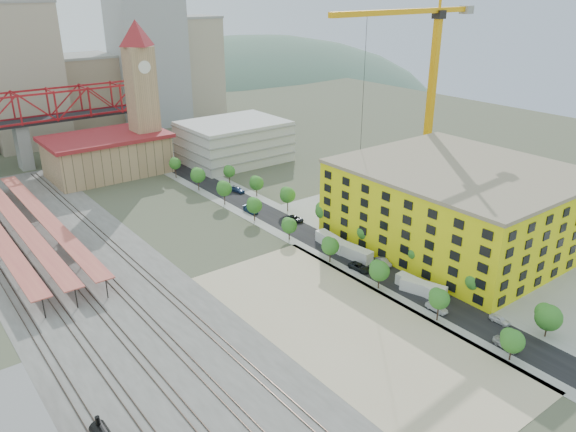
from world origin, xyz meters
TOP-DOWN VIEW (x-y plane):
  - ground at (0.00, 0.00)m, footprint 400.00×400.00m
  - ballast_strip at (-36.00, 17.50)m, footprint 36.00×165.00m
  - dirt_lot at (-4.00, -31.50)m, footprint 28.00×67.00m
  - street_asphalt at (16.00, 15.00)m, footprint 12.00×170.00m
  - sidewalk_west at (10.50, 15.00)m, footprint 3.00×170.00m
  - sidewalk_east at (21.50, 15.00)m, footprint 3.00×170.00m
  - construction_pad at (45.00, -20.00)m, footprint 50.00×90.00m
  - rail_tracks at (-37.80, 17.50)m, footprint 26.56×160.00m
  - platform_canopies at (-41.00, 45.00)m, footprint 16.00×80.00m
  - station_hall at (-5.00, 82.00)m, footprint 38.00×24.00m
  - clock_tower at (8.00, 79.99)m, footprint 12.00×12.00m
  - parking_garage at (36.00, 70.00)m, footprint 34.00×26.00m
  - truss_bridge at (-25.00, 105.00)m, footprint 94.00×9.60m
  - construction_building at (42.00, -20.00)m, footprint 44.60×50.60m
  - street_trees at (16.00, 5.00)m, footprint 15.40×124.40m
  - skyline at (7.47, 142.31)m, footprint 133.00×46.00m
  - distant_hills at (45.28, 260.00)m, footprint 647.00×264.00m
  - tower_crane at (59.47, 7.67)m, footprint 56.42×6.14m
  - site_trailer_a at (16.00, -32.03)m, footprint 5.34×9.50m
  - site_trailer_b at (16.00, -30.03)m, footprint 2.84×8.85m
  - site_trailer_c at (16.00, -11.35)m, footprint 3.90×10.53m
  - site_trailer_d at (16.00, -4.45)m, footprint 3.58×10.27m
  - car_0 at (13.00, -52.66)m, footprint 2.30×4.83m
  - car_1 at (13.00, -37.86)m, footprint 1.62×4.47m
  - car_2 at (13.00, -16.96)m, footprint 2.89×5.47m
  - car_3 at (13.00, 25.61)m, footprint 2.23×5.28m
  - car_4 at (19.00, -47.54)m, footprint 1.66×3.93m
  - car_5 at (19.00, -18.42)m, footprint 2.22×4.57m
  - car_6 at (19.00, 13.26)m, footprint 2.83×4.99m
  - car_7 at (19.00, 41.41)m, footprint 2.80×5.16m

SIDE VIEW (x-z plane):
  - distant_hills at x=45.28m, z-range -193.04..33.96m
  - ground at x=0.00m, z-range 0.00..0.00m
  - street_trees at x=16.00m, z-range -4.00..4.00m
  - sidewalk_west at x=10.50m, z-range 0.00..0.04m
  - sidewalk_east at x=21.50m, z-range 0.00..0.04m
  - ballast_strip at x=-36.00m, z-range 0.00..0.06m
  - dirt_lot at x=-4.00m, z-range 0.00..0.06m
  - street_asphalt at x=16.00m, z-range 0.00..0.06m
  - construction_pad at x=45.00m, z-range 0.00..0.06m
  - rail_tracks at x=-37.80m, z-range 0.06..0.24m
  - car_6 at x=19.00m, z-range 0.00..1.31m
  - car_4 at x=19.00m, z-range 0.00..1.33m
  - car_7 at x=19.00m, z-range 0.00..1.42m
  - car_5 at x=19.00m, z-range 0.00..1.44m
  - car_1 at x=13.00m, z-range 0.00..1.47m
  - car_2 at x=13.00m, z-range 0.00..1.47m
  - car_3 at x=13.00m, z-range 0.00..1.52m
  - car_0 at x=13.00m, z-range 0.00..1.59m
  - site_trailer_b at x=16.00m, z-range 0.00..2.39m
  - site_trailer_a at x=16.00m, z-range 0.00..2.52m
  - site_trailer_d at x=16.00m, z-range 0.00..2.76m
  - site_trailer_c at x=16.00m, z-range 0.00..2.81m
  - platform_canopies at x=-41.00m, z-range 1.93..6.06m
  - station_hall at x=-5.00m, z-range 0.12..13.22m
  - parking_garage at x=36.00m, z-range 0.00..14.00m
  - construction_building at x=42.00m, z-range 0.01..18.81m
  - truss_bridge at x=-25.00m, z-range 6.06..31.66m
  - skyline at x=7.47m, z-range -7.19..52.81m
  - clock_tower at x=8.00m, z-range 2.70..54.70m
  - tower_crane at x=59.47m, z-range 7.06..67.32m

